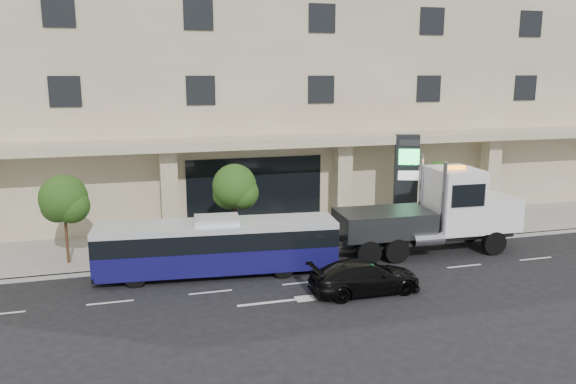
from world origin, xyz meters
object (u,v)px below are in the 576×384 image
tow_truck (435,214)px  signage_pylon (406,180)px  black_sedan (365,277)px  city_bus (217,245)px

tow_truck → signage_pylon: bearing=84.2°
tow_truck → black_sedan: tow_truck is taller
black_sedan → tow_truck: bearing=-54.8°
city_bus → black_sedan: (5.55, -3.72, -0.69)m
signage_pylon → city_bus: bearing=-139.3°
black_sedan → signage_pylon: size_ratio=0.88×
tow_truck → black_sedan: size_ratio=2.26×
city_bus → black_sedan: size_ratio=2.31×
tow_truck → black_sedan: bearing=-141.4°
tow_truck → black_sedan: 7.04m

